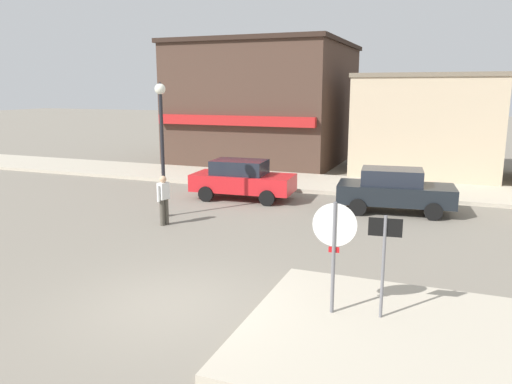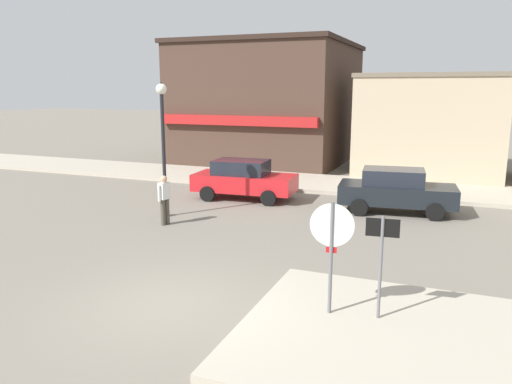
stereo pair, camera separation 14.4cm
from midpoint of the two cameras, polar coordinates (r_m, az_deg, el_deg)
The scene contains 11 objects.
ground_plane at distance 10.53m, azimuth -9.60°, elevation -12.68°, with size 160.00×160.00×0.00m, color gray.
sidewalk_corner at distance 9.32m, azimuth 19.29°, elevation -16.10°, with size 6.40×4.80×0.15m, color #B7AD99.
kerb_far at distance 22.88m, azimuth 8.60°, elevation 0.91°, with size 80.00×4.00×0.15m, color #B7AD99.
stop_sign at distance 9.37m, azimuth 9.05°, elevation -5.84°, with size 0.82×0.11×2.30m.
one_way_sign at distance 9.40m, azimuth 14.54°, elevation -7.20°, with size 0.60×0.08×2.10m.
lamp_post at distance 17.03m, azimuth -10.36°, elevation 6.96°, with size 0.36×0.36×4.54m.
parked_car_nearest at distance 19.75m, azimuth -1.20°, elevation 1.50°, with size 4.10×2.08×1.56m.
parked_car_second at distance 18.29m, azimuth 15.92°, elevation 0.21°, with size 4.16×2.21×1.56m.
pedestrian_crossing_near at distance 16.25m, azimuth -10.16°, elevation -0.72°, with size 0.29×0.56×1.61m.
building_corner_shop at distance 30.67m, azimuth 1.75°, elevation 10.18°, with size 9.47×10.30×6.96m.
building_storefront_left_near at distance 26.84m, azimuth 19.43°, elevation 7.23°, with size 6.88×6.34×5.03m.
Camera 2 is at (5.18, -8.10, 4.32)m, focal length 35.00 mm.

